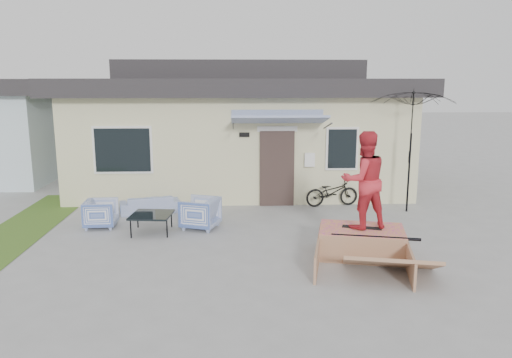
{
  "coord_description": "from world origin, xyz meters",
  "views": [
    {
      "loc": [
        -0.17,
        -8.86,
        3.44
      ],
      "look_at": [
        0.3,
        1.8,
        1.3
      ],
      "focal_mm": 34.41,
      "sensor_mm": 36.0,
      "label": 1
    }
  ],
  "objects_px": {
    "coffee_table": "(152,223)",
    "skater": "(364,179)",
    "patio_umbrella": "(410,147)",
    "armchair_right": "(200,211)",
    "skate_ramp": "(361,242)",
    "skateboard": "(362,227)",
    "bicycle": "(332,189)",
    "armchair_left": "(101,212)",
    "loveseat": "(150,201)"
  },
  "relations": [
    {
      "from": "loveseat",
      "to": "skateboard",
      "type": "bearing_deg",
      "value": 129.17
    },
    {
      "from": "loveseat",
      "to": "patio_umbrella",
      "type": "relative_size",
      "value": 0.58
    },
    {
      "from": "skater",
      "to": "armchair_left",
      "type": "bearing_deg",
      "value": -33.02
    },
    {
      "from": "armchair_right",
      "to": "skater",
      "type": "height_order",
      "value": "skater"
    },
    {
      "from": "patio_umbrella",
      "to": "skateboard",
      "type": "height_order",
      "value": "patio_umbrella"
    },
    {
      "from": "armchair_left",
      "to": "skater",
      "type": "xyz_separation_m",
      "value": [
        5.73,
        -2.14,
        1.19
      ]
    },
    {
      "from": "loveseat",
      "to": "skater",
      "type": "height_order",
      "value": "skater"
    },
    {
      "from": "skate_ramp",
      "to": "loveseat",
      "type": "bearing_deg",
      "value": 156.54
    },
    {
      "from": "loveseat",
      "to": "coffee_table",
      "type": "distance_m",
      "value": 1.82
    },
    {
      "from": "bicycle",
      "to": "patio_umbrella",
      "type": "relative_size",
      "value": 0.57
    },
    {
      "from": "skate_ramp",
      "to": "skateboard",
      "type": "relative_size",
      "value": 2.83
    },
    {
      "from": "skater",
      "to": "skate_ramp",
      "type": "bearing_deg",
      "value": 64.73
    },
    {
      "from": "armchair_right",
      "to": "skate_ramp",
      "type": "xyz_separation_m",
      "value": [
        3.35,
        -2.01,
        -0.13
      ]
    },
    {
      "from": "bicycle",
      "to": "coffee_table",
      "type": "bearing_deg",
      "value": 106.08
    },
    {
      "from": "loveseat",
      "to": "armchair_left",
      "type": "bearing_deg",
      "value": 39.26
    },
    {
      "from": "armchair_left",
      "to": "skater",
      "type": "height_order",
      "value": "skater"
    },
    {
      "from": "skateboard",
      "to": "skater",
      "type": "bearing_deg",
      "value": 0.0
    },
    {
      "from": "armchair_right",
      "to": "skate_ramp",
      "type": "height_order",
      "value": "armchair_right"
    },
    {
      "from": "armchair_right",
      "to": "skater",
      "type": "distance_m",
      "value": 4.05
    },
    {
      "from": "bicycle",
      "to": "patio_umbrella",
      "type": "bearing_deg",
      "value": -119.31
    },
    {
      "from": "loveseat",
      "to": "skate_ramp",
      "type": "height_order",
      "value": "loveseat"
    },
    {
      "from": "armchair_left",
      "to": "armchair_right",
      "type": "height_order",
      "value": "armchair_right"
    },
    {
      "from": "coffee_table",
      "to": "bicycle",
      "type": "xyz_separation_m",
      "value": [
        4.63,
        2.25,
        0.26
      ]
    },
    {
      "from": "coffee_table",
      "to": "skater",
      "type": "relative_size",
      "value": 0.46
    },
    {
      "from": "coffee_table",
      "to": "skater",
      "type": "distance_m",
      "value": 4.94
    },
    {
      "from": "armchair_left",
      "to": "patio_umbrella",
      "type": "bearing_deg",
      "value": -84.35
    },
    {
      "from": "armchair_left",
      "to": "skateboard",
      "type": "xyz_separation_m",
      "value": [
        5.73,
        -2.14,
        0.2
      ]
    },
    {
      "from": "loveseat",
      "to": "patio_umbrella",
      "type": "xyz_separation_m",
      "value": [
        6.87,
        -0.21,
        1.45
      ]
    },
    {
      "from": "coffee_table",
      "to": "skate_ramp",
      "type": "height_order",
      "value": "skate_ramp"
    },
    {
      "from": "bicycle",
      "to": "patio_umbrella",
      "type": "height_order",
      "value": "patio_umbrella"
    },
    {
      "from": "skater",
      "to": "skateboard",
      "type": "bearing_deg",
      "value": 180.0
    },
    {
      "from": "patio_umbrella",
      "to": "coffee_table",
      "type": "bearing_deg",
      "value": -166.39
    },
    {
      "from": "armchair_left",
      "to": "skate_ramp",
      "type": "bearing_deg",
      "value": -113.33
    },
    {
      "from": "loveseat",
      "to": "armchair_right",
      "type": "relative_size",
      "value": 1.89
    },
    {
      "from": "skate_ramp",
      "to": "skateboard",
      "type": "distance_m",
      "value": 0.3
    },
    {
      "from": "skate_ramp",
      "to": "skater",
      "type": "height_order",
      "value": "skater"
    },
    {
      "from": "skate_ramp",
      "to": "patio_umbrella",
      "type": "bearing_deg",
      "value": 70.36
    },
    {
      "from": "skateboard",
      "to": "patio_umbrella",
      "type": "bearing_deg",
      "value": 74.88
    },
    {
      "from": "loveseat",
      "to": "skate_ramp",
      "type": "relative_size",
      "value": 0.7
    },
    {
      "from": "armchair_left",
      "to": "patio_umbrella",
      "type": "distance_m",
      "value": 8.0
    },
    {
      "from": "patio_umbrella",
      "to": "skater",
      "type": "bearing_deg",
      "value": -122.64
    },
    {
      "from": "armchair_left",
      "to": "skater",
      "type": "bearing_deg",
      "value": -112.82
    },
    {
      "from": "bicycle",
      "to": "skater",
      "type": "bearing_deg",
      "value": 167.59
    },
    {
      "from": "coffee_table",
      "to": "bicycle",
      "type": "height_order",
      "value": "bicycle"
    },
    {
      "from": "patio_umbrella",
      "to": "armchair_right",
      "type": "bearing_deg",
      "value": -166.72
    },
    {
      "from": "coffee_table",
      "to": "skateboard",
      "type": "height_order",
      "value": "skateboard"
    },
    {
      "from": "coffee_table",
      "to": "skate_ramp",
      "type": "xyz_separation_m",
      "value": [
        4.44,
        -1.71,
        0.05
      ]
    },
    {
      "from": "patio_umbrella",
      "to": "skate_ramp",
      "type": "distance_m",
      "value": 4.16
    },
    {
      "from": "skater",
      "to": "patio_umbrella",
      "type": "bearing_deg",
      "value": -135.19
    },
    {
      "from": "coffee_table",
      "to": "skateboard",
      "type": "relative_size",
      "value": 1.15
    }
  ]
}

